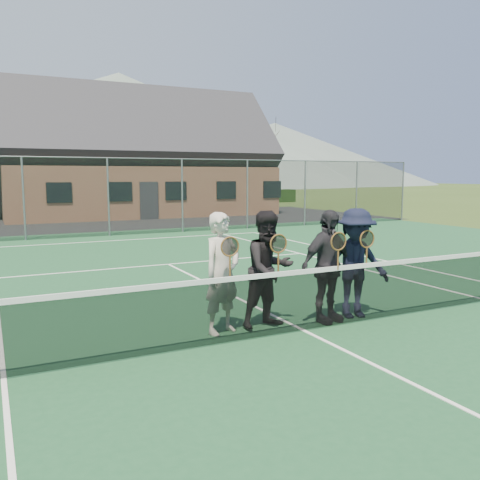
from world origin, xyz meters
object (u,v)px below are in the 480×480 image
at_px(clubhouse, 137,147).
at_px(player_a, 222,273).
at_px(player_b, 269,269).
at_px(player_c, 327,266).
at_px(player_d, 355,263).
at_px(tennis_net, 304,297).

height_order(clubhouse, player_a, clubhouse).
bearing_deg(player_b, player_c, -11.01).
xyz_separation_m(player_c, player_d, (0.58, 0.02, -0.00)).
bearing_deg(player_b, tennis_net, -51.20).
bearing_deg(player_a, tennis_net, -23.01).
height_order(tennis_net, player_a, player_a).
distance_m(player_a, player_c, 1.74).
height_order(player_c, player_d, same).
relative_size(clubhouse, player_b, 8.67).
bearing_deg(tennis_net, player_b, 128.80).
bearing_deg(player_a, player_d, -4.96).
relative_size(clubhouse, player_d, 8.67).
xyz_separation_m(tennis_net, player_b, (-0.36, 0.44, 0.38)).
xyz_separation_m(player_a, player_b, (0.77, -0.04, -0.00)).
relative_size(player_a, player_d, 1.00).
height_order(player_a, player_b, same).
xyz_separation_m(tennis_net, clubhouse, (4.00, 24.00, 3.45)).
relative_size(player_a, player_c, 1.00).
distance_m(tennis_net, player_c, 0.75).
distance_m(player_a, player_b, 0.78).
height_order(player_b, player_c, same).
distance_m(player_c, player_d, 0.58).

